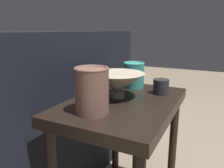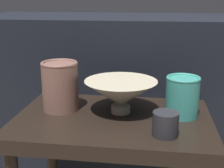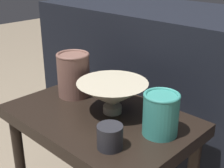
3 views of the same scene
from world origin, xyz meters
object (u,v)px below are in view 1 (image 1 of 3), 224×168
at_px(vase_textured_left, 92,90).
at_px(vase_colorful_right, 134,74).
at_px(bowl, 117,83).
at_px(cup, 161,87).

distance_m(vase_textured_left, vase_colorful_right, 0.36).
relative_size(bowl, vase_textured_left, 1.44).
bearing_deg(vase_colorful_right, bowl, 179.85).
height_order(bowl, cup, bowl).
bearing_deg(vase_textured_left, cup, -24.68).
distance_m(vase_textured_left, cup, 0.35).
bearing_deg(cup, vase_colorful_right, 70.56).
bearing_deg(vase_textured_left, bowl, -0.70).
relative_size(bowl, vase_colorful_right, 1.82).
bearing_deg(bowl, vase_colorful_right, -0.15).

